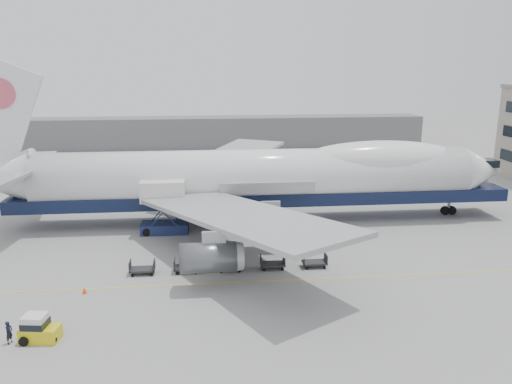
{
  "coord_description": "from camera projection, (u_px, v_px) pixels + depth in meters",
  "views": [
    {
      "loc": [
        -6.01,
        -46.85,
        18.78
      ],
      "look_at": [
        -0.59,
        6.0,
        5.19
      ],
      "focal_mm": 35.0,
      "sensor_mm": 36.0,
      "label": 1
    }
  ],
  "objects": [
    {
      "name": "ground",
      "position": [
        268.0,
        256.0,
        50.4
      ],
      "size": [
        260.0,
        260.0,
        0.0
      ],
      "primitive_type": "plane",
      "color": "gray",
      "rests_on": "ground"
    },
    {
      "name": "apron_line",
      "position": [
        276.0,
        281.0,
        44.61
      ],
      "size": [
        60.0,
        0.15,
        0.01
      ],
      "primitive_type": "cube",
      "color": "gold",
      "rests_on": "ground"
    },
    {
      "name": "hangar",
      "position": [
        188.0,
        132.0,
        116.0
      ],
      "size": [
        110.0,
        8.0,
        7.0
      ],
      "primitive_type": "cube",
      "color": "slate",
      "rests_on": "ground"
    },
    {
      "name": "airliner",
      "position": [
        261.0,
        176.0,
        60.63
      ],
      "size": [
        67.0,
        55.3,
        19.98
      ],
      "color": "white",
      "rests_on": "ground"
    },
    {
      "name": "catering_truck",
      "position": [
        164.0,
        204.0,
        56.67
      ],
      "size": [
        5.4,
        3.81,
        6.18
      ],
      "rotation": [
        0.0,
        0.0,
        -0.02
      ],
      "color": "navy",
      "rests_on": "ground"
    },
    {
      "name": "baggage_tug",
      "position": [
        38.0,
        329.0,
        34.83
      ],
      "size": [
        2.8,
        1.78,
        1.92
      ],
      "rotation": [
        0.0,
        0.0,
        -0.15
      ],
      "color": "yellow",
      "rests_on": "ground"
    },
    {
      "name": "ground_worker",
      "position": [
        9.0,
        332.0,
        34.45
      ],
      "size": [
        0.57,
        0.7,
        1.65
      ],
      "primitive_type": "imported",
      "rotation": [
        0.0,
        0.0,
        1.25
      ],
      "color": "black",
      "rests_on": "ground"
    },
    {
      "name": "traffic_cone",
      "position": [
        84.0,
        290.0,
        42.12
      ],
      "size": [
        0.39,
        0.39,
        0.58
      ],
      "rotation": [
        0.0,
        0.0,
        0.22
      ],
      "color": "#F4410C",
      "rests_on": "ground"
    },
    {
      "name": "dolly_0",
      "position": [
        142.0,
        268.0,
        46.01
      ],
      "size": [
        2.3,
        1.35,
        1.3
      ],
      "color": "#2D2D30",
      "rests_on": "ground"
    },
    {
      "name": "dolly_1",
      "position": [
        186.0,
        267.0,
        46.41
      ],
      "size": [
        2.3,
        1.35,
        1.3
      ],
      "color": "#2D2D30",
      "rests_on": "ground"
    },
    {
      "name": "dolly_2",
      "position": [
        230.0,
        265.0,
        46.81
      ],
      "size": [
        2.3,
        1.35,
        1.3
      ],
      "color": "#2D2D30",
      "rests_on": "ground"
    },
    {
      "name": "dolly_3",
      "position": [
        273.0,
        263.0,
        47.21
      ],
      "size": [
        2.3,
        1.35,
        1.3
      ],
      "color": "#2D2D30",
      "rests_on": "ground"
    },
    {
      "name": "dolly_4",
      "position": [
        314.0,
        262.0,
        47.61
      ],
      "size": [
        2.3,
        1.35,
        1.3
      ],
      "color": "#2D2D30",
      "rests_on": "ground"
    }
  ]
}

